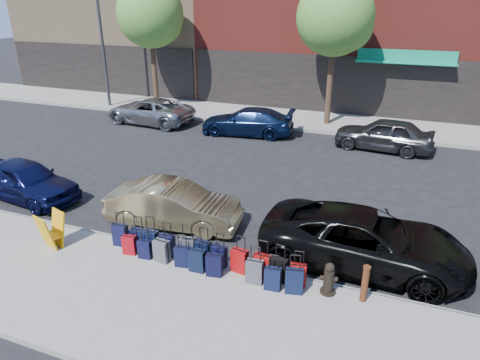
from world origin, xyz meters
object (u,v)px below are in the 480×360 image
at_px(streetlight, 104,29).
at_px(fire_hydrant, 329,279).
at_px(display_rack, 52,231).
at_px(car_far_1, 247,121).
at_px(tree_left, 152,16).
at_px(car_near_2, 364,240).
at_px(car_far_0, 150,111).
at_px(tree_center, 338,19).
at_px(bollard, 365,283).
at_px(car_near_0, 25,180).
at_px(car_far_2, 384,134).
at_px(car_near_1, 174,205).
at_px(suitcase_front_5, 203,252).

bearing_deg(streetlight, fire_hydrant, -40.50).
relative_size(display_rack, car_far_1, 0.21).
distance_m(tree_left, display_rack, 16.79).
height_order(fire_hydrant, car_near_2, car_near_2).
bearing_deg(streetlight, car_far_0, -28.24).
bearing_deg(tree_center, bollard, -76.97).
xyz_separation_m(car_near_0, car_far_2, (11.00, 9.73, 0.05)).
bearing_deg(bollard, tree_left, 133.94).
bearing_deg(car_near_0, tree_center, -25.36).
xyz_separation_m(fire_hydrant, car_near_1, (-4.98, 1.79, 0.15)).
height_order(tree_left, car_far_1, tree_left).
bearing_deg(car_far_0, tree_center, 111.50).
distance_m(streetlight, car_near_1, 16.66).
height_order(tree_center, fire_hydrant, tree_center).
bearing_deg(fire_hydrant, tree_center, 89.27).
xyz_separation_m(tree_center, car_near_1, (-2.45, -12.56, -4.75)).
relative_size(tree_left, car_far_2, 1.70).
bearing_deg(tree_center, car_far_1, -140.21).
bearing_deg(car_far_0, car_near_1, 39.59).
bearing_deg(fire_hydrant, suitcase_front_5, 167.93).
bearing_deg(suitcase_front_5, car_near_2, 28.74).
bearing_deg(display_rack, streetlight, 137.69).
bearing_deg(tree_left, tree_center, 0.00).
bearing_deg(fire_hydrant, tree_left, 121.51).
distance_m(fire_hydrant, car_far_0, 16.46).
bearing_deg(tree_left, car_near_0, -79.15).
bearing_deg(car_far_0, display_rack, 24.69).
bearing_deg(car_far_2, fire_hydrant, 3.50).
xyz_separation_m(suitcase_front_5, car_far_2, (3.59, 11.28, 0.27)).
distance_m(streetlight, car_far_2, 17.00).
xyz_separation_m(car_near_1, car_near_2, (5.56, -0.09, 0.06)).
bearing_deg(suitcase_front_5, tree_left, 130.08).
bearing_deg(car_near_2, car_far_1, 35.28).
xyz_separation_m(tree_center, streetlight, (-13.44, -0.70, -0.75)).
height_order(tree_center, car_far_2, tree_center).
bearing_deg(suitcase_front_5, car_near_1, 141.80).
relative_size(display_rack, car_near_1, 0.25).
height_order(car_near_1, car_near_2, car_near_2).
relative_size(streetlight, fire_hydrant, 10.12).
relative_size(streetlight, bollard, 8.88).
xyz_separation_m(streetlight, car_near_2, (16.56, -11.95, -3.94)).
height_order(car_near_2, car_far_0, car_near_2).
bearing_deg(car_far_1, display_rack, -12.39).
distance_m(tree_left, streetlight, 3.11).
xyz_separation_m(streetlight, car_near_0, (5.38, -12.02, -3.98)).
height_order(tree_center, streetlight, streetlight).
height_order(car_near_0, car_far_2, car_far_2).
height_order(bollard, car_near_0, car_near_0).
bearing_deg(bollard, tree_center, 103.03).
height_order(suitcase_front_5, display_rack, display_rack).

